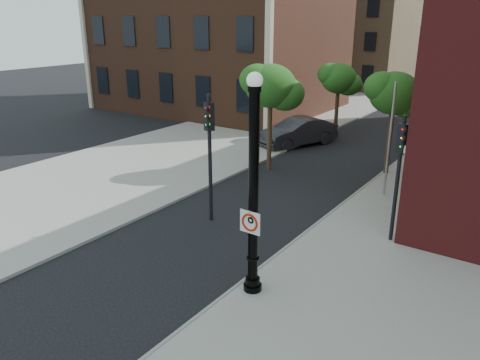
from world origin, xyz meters
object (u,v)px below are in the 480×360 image
Objects in this scene: traffic_signal_left at (209,138)px; traffic_signal_right at (400,159)px; no_parking_sign at (250,222)px; parked_car at (298,132)px; lamppost at (253,200)px.

traffic_signal_left is 1.08× the size of traffic_signal_right.
traffic_signal_right reaches higher than no_parking_sign.
traffic_signal_right is at bearing -24.80° from parked_car.
lamppost is 9.67× the size of no_parking_sign.
traffic_signal_left is at bearing -140.44° from traffic_signal_right.
lamppost is at bearing -43.39° from parked_car.
lamppost is 5.39m from traffic_signal_left.
parked_car is at bearing 113.74° from lamppost.
parked_car is 12.53m from traffic_signal_left.
lamppost is at bearing -90.91° from traffic_signal_right.
traffic_signal_right reaches higher than parked_car.
parked_car is (-6.76, 15.38, -2.08)m from lamppost.
no_parking_sign is at bearing -20.77° from traffic_signal_left.
traffic_signal_left is at bearing 141.06° from lamppost.
traffic_signal_left is at bearing -54.97° from parked_car.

